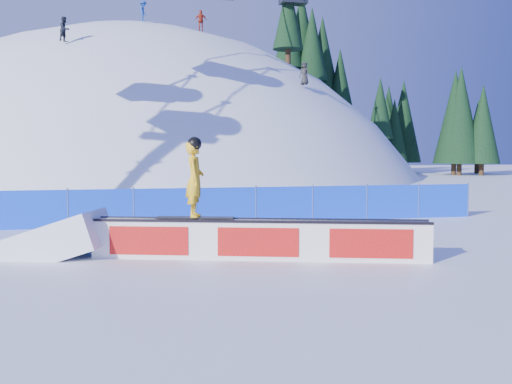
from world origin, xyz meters
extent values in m
plane|color=white|center=(0.00, 0.00, 0.00)|extent=(160.00, 160.00, 0.00)
sphere|color=white|center=(0.00, 42.00, -18.00)|extent=(64.00, 64.00, 64.00)
cylinder|color=#372516|center=(12.84, 41.88, 11.91)|extent=(0.50, 0.50, 1.40)
cone|color=black|center=(12.84, 41.88, 16.98)|extent=(3.94, 3.94, 8.94)
cylinder|color=#372516|center=(15.58, 36.52, 10.01)|extent=(0.50, 0.50, 1.40)
cone|color=black|center=(15.58, 36.52, 13.78)|extent=(2.80, 2.80, 6.35)
cylinder|color=#372516|center=(16.91, 39.88, 9.68)|extent=(0.50, 0.50, 1.40)
cone|color=black|center=(16.91, 39.88, 15.02)|extent=(4.17, 4.17, 9.47)
cylinder|color=#372516|center=(18.40, 40.51, 8.74)|extent=(0.50, 0.50, 1.40)
cone|color=black|center=(18.40, 40.51, 14.21)|extent=(4.29, 4.29, 9.74)
cylinder|color=#372516|center=(21.80, 37.49, 5.59)|extent=(0.50, 0.50, 1.40)
cone|color=black|center=(21.80, 37.49, 10.75)|extent=(4.02, 4.02, 9.13)
cylinder|color=#372516|center=(22.12, 40.70, 5.69)|extent=(0.50, 0.50, 1.40)
cone|color=black|center=(22.12, 40.70, 10.39)|extent=(3.61, 3.61, 8.20)
cylinder|color=#372516|center=(23.93, 45.18, 3.61)|extent=(0.50, 0.50, 1.40)
cone|color=black|center=(23.93, 45.18, 7.42)|extent=(2.83, 2.83, 6.43)
cylinder|color=#372516|center=(26.29, 42.47, 0.83)|extent=(0.50, 0.50, 1.40)
cone|color=black|center=(26.29, 42.47, 4.62)|extent=(2.80, 2.80, 6.37)
cylinder|color=#372516|center=(26.79, 38.83, 0.60)|extent=(0.50, 0.50, 1.40)
cone|color=black|center=(26.79, 38.83, 4.44)|extent=(2.85, 2.85, 6.48)
cylinder|color=#372516|center=(30.32, 42.61, 0.60)|extent=(0.50, 0.50, 1.40)
cone|color=black|center=(30.32, 42.61, 6.03)|extent=(4.25, 4.25, 9.66)
cylinder|color=#372516|center=(31.92, 44.90, 0.60)|extent=(0.50, 0.50, 1.40)
cone|color=black|center=(31.92, 44.90, 5.92)|extent=(4.15, 4.15, 9.43)
cylinder|color=#372516|center=(32.33, 45.52, 0.60)|extent=(0.50, 0.50, 1.40)
cone|color=black|center=(32.33, 45.52, 5.10)|extent=(3.43, 3.43, 7.81)
cylinder|color=#372516|center=(35.20, 43.82, 0.60)|extent=(0.50, 0.50, 1.40)
cone|color=black|center=(35.20, 43.82, 5.13)|extent=(3.46, 3.46, 7.86)
cylinder|color=#372516|center=(37.36, 43.84, 0.60)|extent=(0.50, 0.50, 1.40)
cone|color=black|center=(37.36, 43.84, 4.48)|extent=(2.88, 2.88, 6.55)
cube|color=#0E44F7|center=(0.00, 4.50, 0.60)|extent=(22.00, 0.03, 1.20)
cylinder|color=#414C75|center=(-3.00, 4.50, 0.65)|extent=(0.05, 0.05, 1.30)
cylinder|color=#414C75|center=(-1.00, 4.50, 0.65)|extent=(0.05, 0.05, 1.30)
cylinder|color=#414C75|center=(1.00, 4.50, 0.65)|extent=(0.05, 0.05, 1.30)
cylinder|color=#414C75|center=(3.00, 4.50, 0.65)|extent=(0.05, 0.05, 1.30)
cylinder|color=#414C75|center=(5.00, 4.50, 0.65)|extent=(0.05, 0.05, 1.30)
cylinder|color=#414C75|center=(7.00, 4.50, 0.65)|extent=(0.05, 0.05, 1.30)
cylinder|color=#414C75|center=(9.00, 4.50, 0.65)|extent=(0.05, 0.05, 1.30)
cylinder|color=#414C75|center=(11.00, 4.50, 0.65)|extent=(0.05, 0.05, 1.30)
cube|color=white|center=(1.57, -1.87, 0.42)|extent=(7.21, 2.74, 0.84)
cube|color=gray|center=(1.57, -1.87, 0.85)|extent=(7.15, 2.74, 0.04)
cube|color=black|center=(1.50, -2.10, 0.86)|extent=(7.08, 2.32, 0.06)
cube|color=black|center=(1.65, -1.63, 0.86)|extent=(7.08, 2.32, 0.06)
cube|color=red|center=(1.50, -2.10, 0.42)|extent=(6.72, 2.20, 0.63)
cube|color=red|center=(1.65, -1.64, 0.42)|extent=(6.72, 2.20, 0.63)
cube|color=black|center=(0.22, -1.43, 0.91)|extent=(1.74, 0.83, 0.03)
imported|color=yellow|center=(0.22, -1.43, 1.76)|extent=(0.52, 0.68, 1.68)
sphere|color=black|center=(0.22, -1.43, 2.54)|extent=(0.31, 0.31, 0.31)
imported|color=black|center=(-4.97, 26.99, 10.65)|extent=(1.00, 1.02, 1.65)
imported|color=#9E2716|center=(5.03, 32.47, 12.96)|extent=(1.00, 0.48, 1.65)
imported|color=#1B46A6|center=(0.56, 34.82, 14.00)|extent=(0.89, 1.20, 1.65)
imported|color=#242424|center=(11.80, 26.37, 8.13)|extent=(0.90, 0.96, 1.65)
camera|label=1|loc=(-1.34, -13.98, 2.36)|focal=40.00mm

